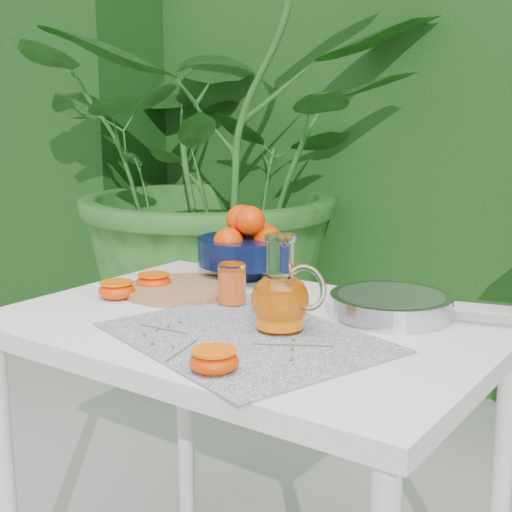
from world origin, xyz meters
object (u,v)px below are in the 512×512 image
Objects in this scene: cutting_board at (182,289)px; saute_pan at (393,304)px; fruit_bowl at (246,245)px; white_table at (251,356)px; juice_pitcher at (281,298)px.

saute_pan is at bearing 12.55° from cutting_board.
fruit_bowl reaches higher than saute_pan.
white_table is 0.28m from cutting_board.
saute_pan is at bearing 38.71° from white_table.
white_table is 0.18m from juice_pitcher.
saute_pan reaches higher than cutting_board.
juice_pitcher is at bearing -17.77° from cutting_board.
cutting_board is at bearing -167.45° from saute_pan.
fruit_bowl is (-0.22, 0.29, 0.17)m from white_table.
fruit_bowl is 1.48× the size of juice_pitcher.
juice_pitcher reaches higher than fruit_bowl.
white_table is at bearing -141.29° from saute_pan.
white_table is 2.13× the size of saute_pan.
cutting_board is at bearing 162.23° from juice_pitcher.
juice_pitcher is (0.10, -0.04, 0.15)m from white_table.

